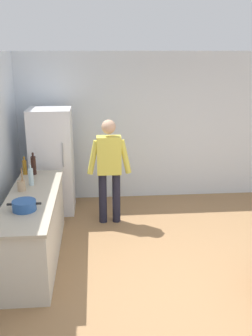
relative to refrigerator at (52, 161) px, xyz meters
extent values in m
plane|color=#936D47|center=(1.90, -2.40, -0.90)|extent=(14.00, 14.00, 0.00)
cube|color=silver|center=(1.90, 0.60, 0.45)|extent=(6.40, 0.12, 2.70)
cube|color=beige|center=(-0.10, -1.60, -0.47)|extent=(0.60, 2.12, 0.86)
cube|color=#B2A893|center=(-0.10, -1.60, -0.02)|extent=(0.64, 2.20, 0.04)
cube|color=white|center=(0.00, 0.00, 0.00)|extent=(0.70, 0.64, 1.80)
cylinder|color=#B2B2B7|center=(0.22, -0.34, 0.20)|extent=(0.02, 0.02, 0.40)
cylinder|color=#1E1E2D|center=(0.84, -0.55, -0.48)|extent=(0.13, 0.13, 0.84)
cylinder|color=#1E1E2D|center=(1.06, -0.55, -0.48)|extent=(0.13, 0.13, 0.84)
cube|color=#D8CC4C|center=(0.95, -0.55, 0.24)|extent=(0.38, 0.22, 0.60)
sphere|color=tan|center=(0.95, -0.55, 0.69)|extent=(0.22, 0.22, 0.22)
cylinder|color=#D8CC4C|center=(0.70, -0.59, 0.22)|extent=(0.20, 0.09, 0.55)
cylinder|color=#D8CC4C|center=(1.20, -0.59, 0.22)|extent=(0.20, 0.09, 0.55)
cylinder|color=#285193|center=(-0.11, -2.04, 0.06)|extent=(0.28, 0.28, 0.12)
cube|color=black|center=(-0.28, -2.04, 0.08)|extent=(0.06, 0.03, 0.02)
cube|color=black|center=(0.06, -2.04, 0.08)|extent=(0.06, 0.03, 0.02)
cylinder|color=tan|center=(-0.26, -1.38, 0.07)|extent=(0.11, 0.11, 0.14)
cylinder|color=olive|center=(-0.25, -1.37, 0.21)|extent=(0.02, 0.05, 0.22)
cylinder|color=olive|center=(-0.25, -1.39, 0.21)|extent=(0.02, 0.04, 0.22)
cylinder|color=#996619|center=(-0.34, -0.67, 0.11)|extent=(0.06, 0.06, 0.22)
cylinder|color=#996619|center=(-0.34, -0.67, 0.25)|extent=(0.03, 0.03, 0.06)
cylinder|color=black|center=(-0.20, -0.68, 0.14)|extent=(0.08, 0.08, 0.28)
cylinder|color=black|center=(-0.20, -0.68, 0.31)|extent=(0.03, 0.03, 0.06)
cylinder|color=silver|center=(-0.17, -1.16, 0.12)|extent=(0.07, 0.07, 0.24)
cylinder|color=silver|center=(-0.17, -1.16, 0.27)|extent=(0.03, 0.03, 0.06)
camera|label=1|loc=(0.74, -6.20, 1.81)|focal=40.03mm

